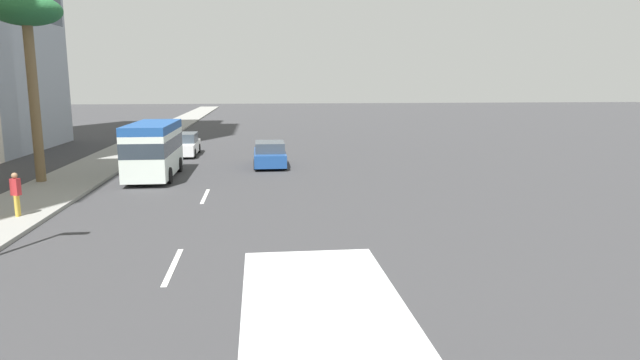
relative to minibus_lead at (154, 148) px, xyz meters
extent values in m
plane|color=#38383A|center=(3.52, -3.17, -1.63)|extent=(198.00, 198.00, 0.00)
cube|color=gray|center=(3.52, 4.17, -1.56)|extent=(162.00, 3.65, 0.15)
cube|color=silver|center=(-15.06, -3.17, -1.62)|extent=(3.20, 0.16, 0.01)
cube|color=silver|center=(-5.34, -3.17, -1.62)|extent=(3.20, 0.16, 0.01)
cube|color=silver|center=(0.00, 0.00, -0.25)|extent=(6.51, 2.17, 2.30)
cube|color=#1E4C93|center=(0.00, 0.00, 1.12)|extent=(6.51, 2.17, 0.44)
cube|color=#28333D|center=(0.00, 0.00, 0.19)|extent=(6.52, 2.18, 0.77)
cylinder|color=black|center=(-1.89, -1.03, -1.21)|extent=(0.84, 0.26, 0.84)
cylinder|color=black|center=(-1.89, 1.03, -1.21)|extent=(0.84, 0.26, 0.84)
cylinder|color=black|center=(1.89, -1.03, -1.21)|extent=(0.84, 0.26, 0.84)
cylinder|color=black|center=(1.89, 1.03, -1.21)|extent=(0.84, 0.26, 0.84)
cube|color=#1E478C|center=(3.50, -6.30, -1.08)|extent=(4.63, 1.89, 0.74)
cube|color=#38424C|center=(3.27, -6.30, -0.41)|extent=(2.54, 1.74, 0.61)
cylinder|color=black|center=(4.93, -5.43, -1.31)|extent=(0.64, 0.22, 0.64)
cylinder|color=black|center=(4.93, -7.17, -1.31)|extent=(0.64, 0.22, 0.64)
cylinder|color=black|center=(2.07, -5.43, -1.31)|extent=(0.64, 0.22, 0.64)
cylinder|color=black|center=(2.07, -7.17, -1.31)|extent=(0.64, 0.22, 0.64)
cube|color=white|center=(9.25, -0.43, -1.08)|extent=(4.75, 1.73, 0.76)
cube|color=#38424C|center=(9.49, -0.43, -0.39)|extent=(2.62, 1.59, 0.62)
cylinder|color=black|center=(7.78, -1.23, -1.31)|extent=(0.64, 0.22, 0.64)
cylinder|color=black|center=(7.78, 0.37, -1.31)|extent=(0.64, 0.22, 0.64)
cylinder|color=black|center=(10.73, -1.23, -1.31)|extent=(0.64, 0.22, 0.64)
cylinder|color=black|center=(10.73, 0.37, -1.31)|extent=(0.64, 0.22, 0.64)
cylinder|color=gold|center=(-9.06, 3.43, -1.08)|extent=(0.14, 0.14, 0.81)
cylinder|color=gold|center=(-8.90, 3.43, -1.08)|extent=(0.14, 0.14, 0.81)
cube|color=red|center=(-8.98, 3.43, -0.36)|extent=(0.32, 0.38, 0.64)
sphere|color=#9E7251|center=(-8.98, 3.43, 0.07)|extent=(0.22, 0.22, 0.22)
cylinder|color=brown|center=(-1.31, 5.42, 2.48)|extent=(0.49, 0.49, 7.92)
ellipsoid|color=#236033|center=(-1.31, 5.42, 6.93)|extent=(3.32, 3.32, 1.50)
cube|color=#2D3847|center=(13.84, 10.78, 9.22)|extent=(12.52, 0.08, 2.26)
camera|label=1|loc=(-30.29, -5.65, 3.52)|focal=30.86mm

